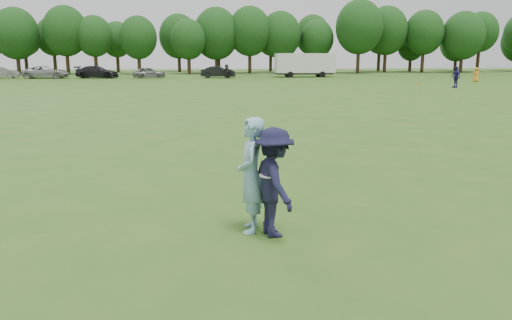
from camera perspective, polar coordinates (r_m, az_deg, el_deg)
The scene contains 15 objects.
ground at distance 8.40m, azimuth -4.53°, elevation -9.57°, with size 200.00×200.00×0.00m, color #285718.
thrower at distance 8.69m, azimuth -0.56°, elevation -1.76°, with size 0.74×0.49×2.03m, color #7EA9C3.
defender at distance 8.50m, azimuth 2.11°, elevation -2.56°, with size 1.22×0.70×1.89m, color #161732.
player_far_b at distance 50.73m, azimuth 21.86°, elevation 8.80°, with size 1.16×0.48×1.99m, color navy.
player_far_c at distance 61.84m, azimuth 23.87°, elevation 8.91°, with size 0.81×0.53×1.66m, color orange.
player_far_d at distance 65.62m, azimuth -3.36°, elevation 10.09°, with size 1.69×0.54×1.82m, color #242424.
car_b at distance 73.54m, azimuth -27.15°, elevation 8.87°, with size 1.54×4.41×1.45m, color slate.
car_c at distance 70.85m, azimuth -22.86°, elevation 9.23°, with size 2.62×5.68×1.58m, color #97979C.
car_d at distance 69.09m, azimuth -17.70°, elevation 9.55°, with size 2.22×5.45×1.58m, color black.
car_e at distance 67.67m, azimuth -12.13°, elevation 9.74°, with size 1.69×4.20×1.43m, color slate.
car_f at distance 67.20m, azimuth -4.33°, elevation 9.99°, with size 1.60×4.58×1.51m, color black.
field_cone at distance 54.07m, azimuth 18.13°, elevation 8.31°, with size 0.28×0.28×0.30m, color #DF430B.
disc_in_play at distance 8.38m, azimuth 1.30°, elevation -1.77°, with size 0.31×0.31×0.06m.
cargo_trailer at distance 69.49m, azimuth 5.59°, elevation 10.87°, with size 9.00×2.75×3.20m.
treeline at distance 84.82m, azimuth -4.63°, elevation 14.12°, with size 130.35×18.39×11.74m.
Camera 1 is at (-0.24, -7.81, 3.08)m, focal length 35.00 mm.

